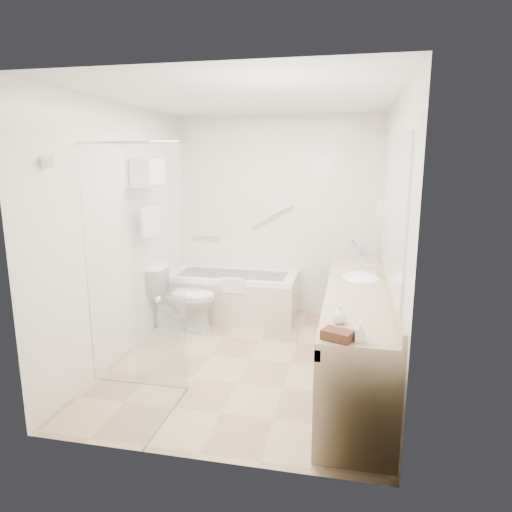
% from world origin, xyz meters
% --- Properties ---
extents(floor, '(3.20, 3.20, 0.00)m').
position_xyz_m(floor, '(0.00, 0.00, 0.00)').
color(floor, tan).
rests_on(floor, ground).
extents(ceiling, '(2.60, 3.20, 0.10)m').
position_xyz_m(ceiling, '(0.00, 0.00, 2.50)').
color(ceiling, silver).
rests_on(ceiling, wall_back).
extents(wall_back, '(2.60, 0.10, 2.50)m').
position_xyz_m(wall_back, '(0.00, 1.60, 1.25)').
color(wall_back, silver).
rests_on(wall_back, ground).
extents(wall_front, '(2.60, 0.10, 2.50)m').
position_xyz_m(wall_front, '(0.00, -1.60, 1.25)').
color(wall_front, silver).
rests_on(wall_front, ground).
extents(wall_left, '(0.10, 3.20, 2.50)m').
position_xyz_m(wall_left, '(-1.30, 0.00, 1.25)').
color(wall_left, silver).
rests_on(wall_left, ground).
extents(wall_right, '(0.10, 3.20, 2.50)m').
position_xyz_m(wall_right, '(1.30, 0.00, 1.25)').
color(wall_right, silver).
rests_on(wall_right, ground).
extents(bathtub, '(1.60, 0.73, 0.59)m').
position_xyz_m(bathtub, '(-0.50, 1.24, 0.28)').
color(bathtub, white).
rests_on(bathtub, floor).
extents(grab_bar_short, '(0.40, 0.03, 0.03)m').
position_xyz_m(grab_bar_short, '(-0.95, 1.56, 0.95)').
color(grab_bar_short, silver).
rests_on(grab_bar_short, wall_back).
extents(grab_bar_long, '(0.53, 0.03, 0.33)m').
position_xyz_m(grab_bar_long, '(-0.05, 1.56, 1.25)').
color(grab_bar_long, silver).
rests_on(grab_bar_long, wall_back).
extents(shower_enclosure, '(0.96, 0.91, 2.11)m').
position_xyz_m(shower_enclosure, '(-0.63, -0.93, 1.07)').
color(shower_enclosure, silver).
rests_on(shower_enclosure, floor).
extents(towel_shelf, '(0.24, 0.55, 0.81)m').
position_xyz_m(towel_shelf, '(-1.17, 0.35, 1.75)').
color(towel_shelf, silver).
rests_on(towel_shelf, wall_left).
extents(vanity_counter, '(0.55, 2.70, 0.95)m').
position_xyz_m(vanity_counter, '(1.02, -0.15, 0.64)').
color(vanity_counter, tan).
rests_on(vanity_counter, floor).
extents(sink, '(0.40, 0.52, 0.14)m').
position_xyz_m(sink, '(1.05, 0.25, 0.82)').
color(sink, white).
rests_on(sink, vanity_counter).
extents(faucet, '(0.03, 0.03, 0.14)m').
position_xyz_m(faucet, '(1.20, 0.25, 0.93)').
color(faucet, silver).
rests_on(faucet, vanity_counter).
extents(mirror, '(0.02, 2.00, 1.20)m').
position_xyz_m(mirror, '(1.29, -0.15, 1.55)').
color(mirror, '#B6BBC3').
rests_on(mirror, wall_right).
extents(hairdryer_unit, '(0.08, 0.10, 0.18)m').
position_xyz_m(hairdryer_unit, '(1.25, 1.05, 1.45)').
color(hairdryer_unit, silver).
rests_on(hairdryer_unit, wall_right).
extents(toilet, '(0.81, 0.49, 0.77)m').
position_xyz_m(toilet, '(-0.95, 0.65, 0.38)').
color(toilet, white).
rests_on(toilet, floor).
extents(amenity_basket, '(0.22, 0.19, 0.06)m').
position_xyz_m(amenity_basket, '(0.89, -1.40, 0.88)').
color(amenity_basket, '#4F2C1C').
rests_on(amenity_basket, vanity_counter).
extents(soap_bottle_a, '(0.07, 0.14, 0.06)m').
position_xyz_m(soap_bottle_a, '(1.02, -1.40, 0.88)').
color(soap_bottle_a, silver).
rests_on(soap_bottle_a, vanity_counter).
extents(soap_bottle_b, '(0.13, 0.15, 0.10)m').
position_xyz_m(soap_bottle_b, '(0.89, -1.10, 0.90)').
color(soap_bottle_b, silver).
rests_on(soap_bottle_b, vanity_counter).
extents(water_bottle_left, '(0.06, 0.06, 0.20)m').
position_xyz_m(water_bottle_left, '(0.99, 0.93, 0.94)').
color(water_bottle_left, silver).
rests_on(water_bottle_left, vanity_counter).
extents(water_bottle_mid, '(0.05, 0.05, 0.17)m').
position_xyz_m(water_bottle_mid, '(1.06, 0.58, 0.93)').
color(water_bottle_mid, silver).
rests_on(water_bottle_mid, vanity_counter).
extents(water_bottle_right, '(0.07, 0.07, 0.22)m').
position_xyz_m(water_bottle_right, '(0.97, 1.05, 0.95)').
color(water_bottle_right, silver).
rests_on(water_bottle_right, vanity_counter).
extents(drinking_glass_near, '(0.11, 0.11, 0.10)m').
position_xyz_m(drinking_glass_near, '(1.01, 0.38, 0.90)').
color(drinking_glass_near, silver).
rests_on(drinking_glass_near, vanity_counter).
extents(drinking_glass_far, '(0.09, 0.09, 0.09)m').
position_xyz_m(drinking_glass_far, '(0.92, 0.16, 0.89)').
color(drinking_glass_far, silver).
rests_on(drinking_glass_far, vanity_counter).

